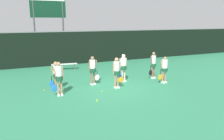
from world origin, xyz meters
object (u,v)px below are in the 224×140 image
Objects in this scene: player_3 at (56,73)px; tennis_ball_1 at (120,79)px; player_0 at (59,76)px; scoreboard at (48,13)px; tennis_ball_4 at (102,92)px; tennis_ball_5 at (158,78)px; player_2 at (164,67)px; player_6 at (153,63)px; player_5 at (123,65)px; tennis_ball_3 at (97,100)px; tennis_ball_0 at (97,101)px; tennis_ball_2 at (45,90)px; player_4 at (93,68)px; player_1 at (117,70)px; bench_courtside at (64,65)px.

player_3 is 4.37m from tennis_ball_1.
scoreboard is at bearing 89.19° from player_0.
tennis_ball_4 and tennis_ball_5 have the same top height.
tennis_ball_1 is (4.24, 0.55, -0.91)m from player_3.
scoreboard is 90.45× the size of tennis_ball_1.
tennis_ball_1 is 2.89m from tennis_ball_4.
player_0 reaches higher than player_2.
player_0 is 1.00× the size of player_6.
player_5 is 3.80m from tennis_ball_3.
player_2 reaches higher than player_3.
scoreboard is 9.84m from player_5.
tennis_ball_1 is (4.26, 1.64, -1.00)m from player_0.
tennis_ball_0 is 1.05× the size of tennis_ball_3.
scoreboard is at bearing 96.88° from tennis_ball_4.
tennis_ball_2 and tennis_ball_4 have the same top height.
tennis_ball_0 is (-0.75, -2.84, -1.00)m from player_4.
player_1 is 26.31× the size of tennis_ball_4.
player_2 is at bearing -27.53° from player_4.
player_5 is 25.97× the size of tennis_ball_5.
player_4 reaches higher than tennis_ball_4.
tennis_ball_5 is at bearing 14.03° from tennis_ball_4.
player_6 is at bearing -17.13° from tennis_ball_1.
tennis_ball_4 is at bearing -161.55° from player_1.
tennis_ball_2 is (-2.09, -4.88, -0.38)m from bench_courtside.
scoreboard is 85.99× the size of tennis_ball_4.
player_2 is (3.13, -0.19, -0.07)m from player_1.
player_0 is 2.41m from tennis_ball_0.
scoreboard is 3.31× the size of player_5.
tennis_ball_3 is (-0.68, -2.68, -1.00)m from player_4.
tennis_ball_2 is at bearing 166.87° from player_2.
tennis_ball_4 reaches higher than tennis_ball_3.
player_3 is 23.23× the size of tennis_ball_2.
player_0 is at bearing 135.09° from tennis_ball_3.
player_3 reaches higher than tennis_ball_0.
player_3 is at bearing 167.47° from player_6.
player_6 is (3.14, 1.00, -0.04)m from player_1.
tennis_ball_3 is (-2.65, -2.53, -1.02)m from player_5.
player_5 is at bearing -99.57° from tennis_ball_1.
tennis_ball_5 is at bearing -58.33° from player_6.
tennis_ball_1 is 0.97× the size of tennis_ball_3.
player_4 is at bearing -167.36° from tennis_ball_1.
bench_courtside is 6.17m from player_0.
player_1 is 2.50m from tennis_ball_3.
player_1 is 1.01× the size of player_6.
player_0 is at bearing 177.22° from player_6.
player_3 is 2.77m from tennis_ball_4.
scoreboard is 10.52m from player_1.
player_0 is 6.73m from tennis_ball_5.
player_3 is at bearing 165.82° from player_2.
tennis_ball_2 is 1.01× the size of tennis_ball_4.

